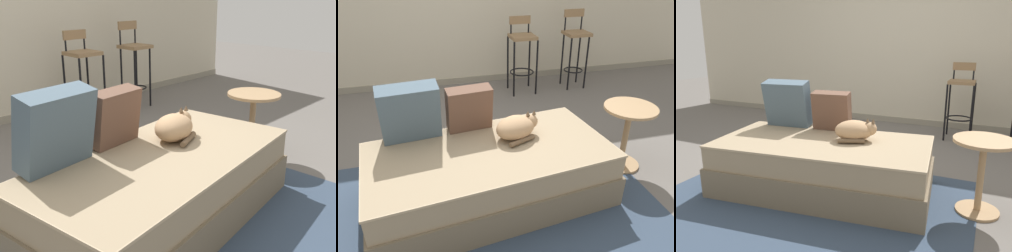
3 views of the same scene
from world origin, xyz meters
TOP-DOWN VIEW (x-y plane):
  - ground_plane at (0.00, 0.00)m, footprint 16.00×16.00m
  - wall_baseboard_trim at (0.00, 2.20)m, footprint 8.00×0.02m
  - area_rug at (0.00, -0.70)m, footprint 2.50×2.00m
  - couch at (0.00, -0.40)m, footprint 1.89×1.10m
  - throw_pillow_corner at (-0.53, -0.11)m, footprint 0.45×0.29m
  - throw_pillow_middle at (-0.08, -0.06)m, footprint 0.37×0.21m
  - cat at (0.24, -0.28)m, footprint 0.39×0.34m
  - bar_stool_near_window at (0.90, 1.69)m, footprint 0.33×0.33m
  - bar_stool_by_doorway at (1.66, 1.70)m, footprint 0.32×0.32m
  - side_table at (1.24, -0.26)m, footprint 0.44×0.44m

SIDE VIEW (x-z plane):
  - ground_plane at x=0.00m, z-range 0.00..0.00m
  - area_rug at x=0.00m, z-range 0.00..0.01m
  - wall_baseboard_trim at x=0.00m, z-range 0.00..0.09m
  - couch at x=0.00m, z-range 0.00..0.45m
  - side_table at x=1.24m, z-range 0.09..0.66m
  - cat at x=0.24m, z-range 0.43..0.63m
  - bar_stool_near_window at x=0.90m, z-range 0.10..1.08m
  - bar_stool_by_doorway at x=1.66m, z-range 0.10..1.14m
  - throw_pillow_middle at x=-0.08m, z-range 0.45..0.81m
  - throw_pillow_corner at x=-0.53m, z-range 0.45..0.90m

